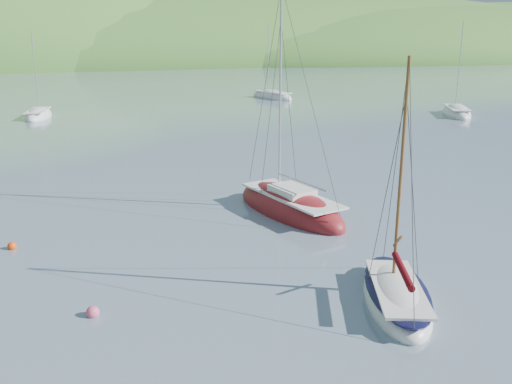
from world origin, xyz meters
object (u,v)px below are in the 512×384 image
object	(u,v)px
distant_sloop_b	(272,97)
distant_sloop_a	(38,116)
daysailer_white	(396,297)
distant_sloop_d	(456,114)
sloop_red	(290,208)

from	to	relation	value
distant_sloop_b	distant_sloop_a	bearing A→B (deg)	175.24
daysailer_white	distant_sloop_d	distance (m)	47.79
distant_sloop_b	sloop_red	bearing A→B (deg)	-129.17
daysailer_white	distant_sloop_a	bearing A→B (deg)	126.49
daysailer_white	distant_sloop_b	bearing A→B (deg)	95.55
daysailer_white	distant_sloop_d	xyz separation A→B (m)	(28.69, 38.22, -0.03)
sloop_red	distant_sloop_d	xyz separation A→B (m)	(28.99, 27.52, -0.04)
daysailer_white	distant_sloop_d	bearing A→B (deg)	71.80
distant_sloop_a	distant_sloop_b	xyz separation A→B (m)	(29.49, 9.67, 0.01)
sloop_red	distant_sloop_a	world-z (taller)	sloop_red
distant_sloop_b	distant_sloop_d	world-z (taller)	distant_sloop_d
sloop_red	daysailer_white	bearing A→B (deg)	-104.97
distant_sloop_a	distant_sloop_b	size ratio (longest dim) A/B	0.91
sloop_red	distant_sloop_d	distance (m)	39.98
daysailer_white	distant_sloop_b	distance (m)	60.36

